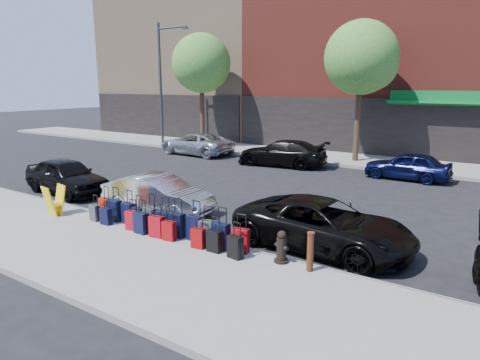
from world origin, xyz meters
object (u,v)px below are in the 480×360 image
Objects in this scene: car_near_1 at (158,194)px; car_far_1 at (282,153)px; tree_left at (203,65)px; display_rack at (54,201)px; bollard at (310,251)px; car_far_0 at (196,144)px; car_far_2 at (407,166)px; suitcase_front_5 at (164,223)px; tree_center at (364,60)px; streetlight at (162,77)px; car_near_2 at (323,225)px; car_near_0 at (66,176)px; fire_hydrant at (281,248)px.

car_near_1 is 9.74m from car_far_1.
display_rack is at bearing -68.85° from tree_left.
bollard is 0.19× the size of car_far_0.
tree_left is 14.73m from car_far_2.
suitcase_front_5 is at bearing 38.45° from car_far_0.
car_far_1 is at bearing 99.00° from suitcase_front_5.
car_far_2 is (3.15, -2.74, -4.79)m from tree_center.
streetlight is 1.70× the size of car_far_1.
bollard is at bearing -111.40° from car_near_1.
tree_left is 6.99× the size of suitcase_front_5.
car_far_0 is (-12.49, 10.16, 0.01)m from car_near_2.
car_far_0 is (-9.20, -2.45, -4.75)m from tree_center.
streetlight reaches higher than bollard.
tree_left is 9.25m from car_far_1.
car_far_2 is at bearing -41.90° from car_near_0.
display_rack is at bearing -156.44° from fire_hydrant.
car_far_1 reaches higher than car_far_2.
car_far_0 is at bearing 119.08° from display_rack.
car_near_2 is (0.33, 1.64, 0.15)m from fire_hydrant.
tree_center is 6.35m from car_far_1.
tree_left is 1.90× the size of car_near_1.
car_near_1 is 11.39m from car_far_2.
car_near_2 is at bearing 97.12° from fire_hydrant.
suitcase_front_5 is at bearing 4.60° from car_far_1.
display_rack is 0.24× the size of car_near_1.
car_near_1 is (10.92, -11.91, -4.03)m from streetlight.
tree_center is at bearing 84.29° from suitcase_front_5.
car_far_0 reaches higher than car_near_1.
car_near_1 is 0.82× the size of car_far_1.
car_near_2 is at bearing -95.93° from car_near_1.
streetlight is 21.67m from fire_hydrant.
tree_center is 7.82× the size of display_rack.
car_far_0 is at bearing 27.31° from car_near_1.
tree_center reaches higher than car_near_2.
car_near_0 is at bearing -120.15° from tree_center.
streetlight is (-2.94, -0.70, -0.75)m from tree_left.
car_near_0 is (-6.73, 1.66, 0.21)m from suitcase_front_5.
suitcase_front_5 is 4.33m from bollard.
streetlight is at bearing -109.58° from car_far_1.
tree_left and tree_center have the same top height.
streetlight is at bearing 130.82° from display_rack.
car_far_1 is at bearing 120.75° from bollard.
car_near_1 is 0.80× the size of car_far_0.
tree_center is 13.72m from car_near_1.
tree_left reaches higher than car_far_2.
car_near_1 reaches higher than bollard.
suitcase_front_5 is 6.94m from car_near_0.
car_far_1 reaches higher than suitcase_front_5.
suitcase_front_5 is 2.56m from car_near_1.
car_near_0 reaches higher than car_near_2.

